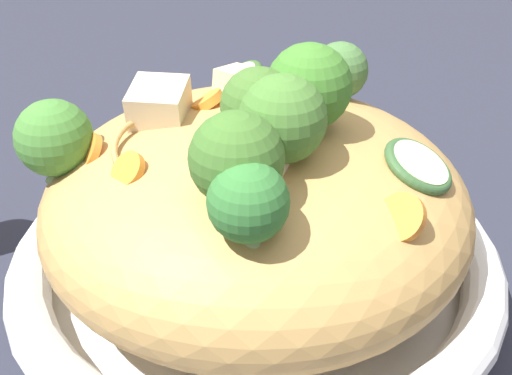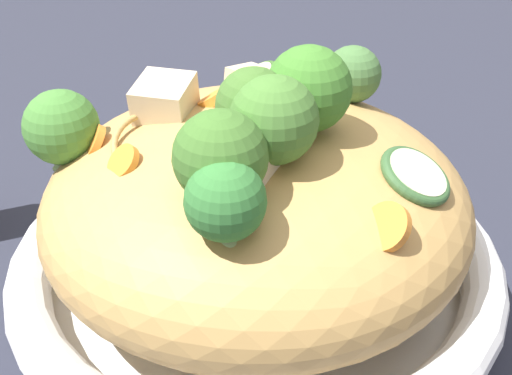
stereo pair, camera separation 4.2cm
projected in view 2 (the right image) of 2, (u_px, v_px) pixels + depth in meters
The scene contains 7 objects.
ground_plane at pixel (256, 292), 0.47m from camera, with size 3.00×3.00×0.00m, color #262835.
serving_bowl at pixel (256, 266), 0.45m from camera, with size 0.33×0.33×0.05m.
noodle_heap at pixel (256, 203), 0.43m from camera, with size 0.28×0.28×0.12m.
broccoli_florets at pixel (236, 123), 0.37m from camera, with size 0.21×0.22×0.09m.
carrot_coins at pixel (219, 158), 0.38m from camera, with size 0.22×0.11×0.04m.
zucchini_slices at pixel (292, 132), 0.40m from camera, with size 0.20×0.17×0.05m.
chicken_chunks at pixel (207, 115), 0.40m from camera, with size 0.12×0.13×0.04m.
Camera 2 is at (-0.18, 0.31, 0.31)m, focal length 45.92 mm.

